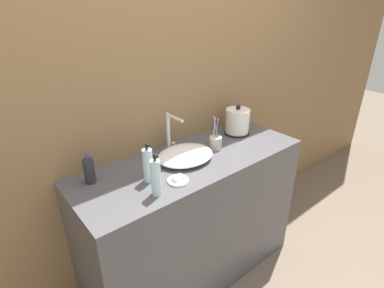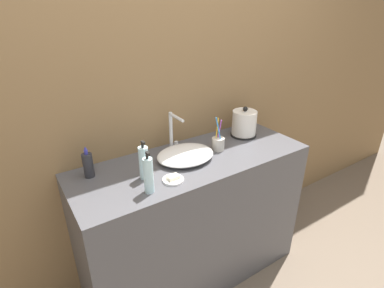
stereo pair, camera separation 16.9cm
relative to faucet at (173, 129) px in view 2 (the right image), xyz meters
The scene contains 10 objects.
wall_back 0.28m from the faucet, 71.42° to the left, with size 6.00×0.04×2.60m.
vanity_counter 0.61m from the faucet, 78.10° to the right, with size 1.42×0.52×0.91m.
sink_basin 0.18m from the faucet, 91.71° to the right, with size 0.34×0.28×0.06m.
faucet is the anchor object (origin of this frame).
electric_kettle 0.52m from the faucet, ahead, with size 0.18×0.18×0.21m.
toothbrush_cup 0.29m from the faucet, 33.94° to the right, with size 0.08×0.08×0.22m.
lotion_bottle 0.47m from the faucet, 134.42° to the right, with size 0.05×0.05×0.22m.
shampoo_bottle 0.36m from the faucet, 144.58° to the right, with size 0.05×0.05×0.21m.
mouthwash_bottle 0.53m from the faucet, behind, with size 0.05×0.05×0.17m.
soap_dish 0.38m from the faucet, 120.34° to the right, with size 0.11×0.11×0.03m.
Camera 2 is at (-0.85, -1.02, 1.74)m, focal length 28.00 mm.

